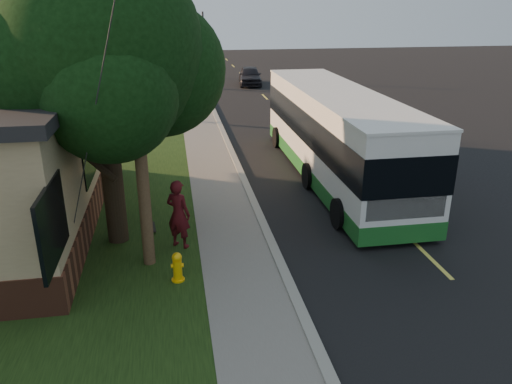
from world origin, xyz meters
TOP-DOWN VIEW (x-y plane):
  - ground at (0.00, 0.00)m, footprint 120.00×120.00m
  - road at (4.00, 10.00)m, footprint 8.00×80.00m
  - curb at (0.00, 10.00)m, footprint 0.25×80.00m
  - sidewalk at (-1.00, 10.00)m, footprint 2.00×80.00m
  - grass_verge at (-4.50, 10.00)m, footprint 5.00×80.00m
  - fire_hydrant at (-2.60, 0.00)m, footprint 0.32×0.32m
  - utility_pole at (-3.31, 0.99)m, footprint 2.86×3.21m
  - leafy_tree at (-4.17, 2.65)m, footprint 6.30×6.00m
  - bare_tree_near at (-3.50, 18.00)m, footprint 1.38×1.21m
  - bare_tree_far at (-3.00, 30.00)m, footprint 1.38×1.21m
  - traffic_signal at (0.50, 34.00)m, footprint 0.18×0.22m
  - transit_bus at (3.47, 6.79)m, footprint 2.82×12.23m
  - skateboarder at (-2.50, 1.80)m, footprint 0.83×0.77m
  - skateboard_main at (-3.29, 3.05)m, footprint 0.25×0.76m
  - distant_car at (3.81, 29.53)m, footprint 2.16×4.42m

SIDE VIEW (x-z plane):
  - ground at x=0.00m, z-range 0.00..0.00m
  - road at x=4.00m, z-range 0.00..0.01m
  - grass_verge at x=-4.50m, z-range 0.00..0.07m
  - sidewalk at x=-1.00m, z-range 0.00..0.08m
  - curb at x=0.00m, z-range 0.00..0.12m
  - skateboard_main at x=-3.29m, z-range 0.09..0.16m
  - fire_hydrant at x=-2.60m, z-range 0.06..0.80m
  - distant_car at x=3.81m, z-range 0.00..1.45m
  - skateboarder at x=-2.50m, z-range 0.07..1.98m
  - transit_bus at x=3.47m, z-range 0.11..3.42m
  - bare_tree_far at x=-3.00m, z-range -0.01..4.02m
  - bare_tree_near at x=-3.50m, z-range 0.00..4.30m
  - traffic_signal at x=0.50m, z-range 0.41..5.91m
  - utility_pole at x=-3.31m, z-range 0.10..9.17m
  - leafy_tree at x=-4.17m, z-range 1.27..9.07m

